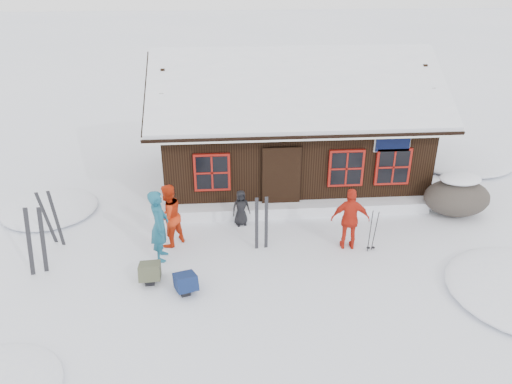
# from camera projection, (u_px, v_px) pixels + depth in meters

# --- Properties ---
(ground) EXTENTS (120.00, 120.00, 0.00)m
(ground) POSITION_uv_depth(u_px,v_px,m) (257.00, 257.00, 12.73)
(ground) COLOR white
(ground) RESTS_ON ground
(mountain_hut) EXTENTS (8.90, 6.09, 4.42)m
(mountain_hut) POSITION_uv_depth(u_px,v_px,m) (290.00, 133.00, 16.62)
(mountain_hut) COLOR black
(mountain_hut) RESTS_ON ground
(snow_drift) EXTENTS (7.60, 0.60, 0.35)m
(snow_drift) POSITION_uv_depth(u_px,v_px,m) (301.00, 208.00, 14.78)
(snow_drift) COLOR white
(snow_drift) RESTS_ON ground
(snow_mounds) EXTENTS (20.60, 13.20, 0.48)m
(snow_mounds) POSITION_uv_depth(u_px,v_px,m) (308.00, 220.00, 14.52)
(snow_mounds) COLOR white
(snow_mounds) RESTS_ON ground
(skier_teal) EXTENTS (0.47, 0.70, 1.88)m
(skier_teal) POSITION_uv_depth(u_px,v_px,m) (159.00, 226.00, 12.31)
(skier_teal) COLOR #16536B
(skier_teal) RESTS_ON ground
(skier_orange_left) EXTENTS (1.06, 1.05, 1.73)m
(skier_orange_left) POSITION_uv_depth(u_px,v_px,m) (168.00, 216.00, 12.93)
(skier_orange_left) COLOR red
(skier_orange_left) RESTS_ON ground
(skier_orange_right) EXTENTS (1.04, 0.54, 1.69)m
(skier_orange_right) POSITION_uv_depth(u_px,v_px,m) (350.00, 219.00, 12.80)
(skier_orange_right) COLOR red
(skier_orange_right) RESTS_ON ground
(skier_crouched) EXTENTS (0.58, 0.44, 1.05)m
(skier_crouched) POSITION_uv_depth(u_px,v_px,m) (241.00, 208.00, 14.05)
(skier_crouched) COLOR black
(skier_crouched) RESTS_ON ground
(boulder) EXTENTS (1.93, 1.44, 1.13)m
(boulder) POSITION_uv_depth(u_px,v_px,m) (457.00, 196.00, 14.62)
(boulder) COLOR #443D37
(boulder) RESTS_ON ground
(ski_pair_left) EXTENTS (0.54, 0.17, 1.83)m
(ski_pair_left) POSITION_uv_depth(u_px,v_px,m) (36.00, 242.00, 11.77)
(ski_pair_left) COLOR black
(ski_pair_left) RESTS_ON ground
(ski_pair_mid) EXTENTS (0.57, 0.20, 1.58)m
(ski_pair_mid) POSITION_uv_depth(u_px,v_px,m) (51.00, 219.00, 13.03)
(ski_pair_mid) COLOR black
(ski_pair_mid) RESTS_ON ground
(ski_pair_right) EXTENTS (0.34, 0.06, 1.54)m
(ski_pair_right) POSITION_uv_depth(u_px,v_px,m) (261.00, 224.00, 12.83)
(ski_pair_right) COLOR black
(ski_pair_right) RESTS_ON ground
(ski_poles) EXTENTS (0.21, 0.11, 1.20)m
(ski_poles) POSITION_uv_depth(u_px,v_px,m) (373.00, 232.00, 12.79)
(ski_poles) COLOR black
(ski_poles) RESTS_ON ground
(backpack_blue) EXTENTS (0.63, 0.74, 0.34)m
(backpack_blue) POSITION_uv_depth(u_px,v_px,m) (186.00, 285.00, 11.40)
(backpack_blue) COLOR #112049
(backpack_blue) RESTS_ON ground
(backpack_olive) EXTENTS (0.53, 0.68, 0.36)m
(backpack_olive) POSITION_uv_depth(u_px,v_px,m) (150.00, 274.00, 11.77)
(backpack_olive) COLOR #444833
(backpack_olive) RESTS_ON ground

